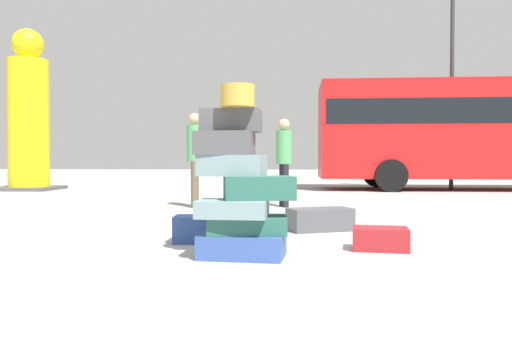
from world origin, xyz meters
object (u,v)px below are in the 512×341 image
(suitcase_tower, at_px, (240,187))
(parked_bus, at_px, (505,128))
(yellow_dummy_statue, at_px, (29,118))
(suitcase_charcoal_upright_blue, at_px, (320,219))
(person_bearded_onlooker, at_px, (195,151))
(person_tourist_with_camera, at_px, (284,154))
(suitcase_maroon_behind_tower, at_px, (380,239))
(suitcase_navy_foreground_near, at_px, (206,229))
(lamp_post, at_px, (452,32))

(suitcase_tower, distance_m, parked_bus, 12.77)
(suitcase_tower, relative_size, yellow_dummy_statue, 0.33)
(suitcase_charcoal_upright_blue, height_order, person_bearded_onlooker, person_bearded_onlooker)
(person_tourist_with_camera, bearing_deg, suitcase_maroon_behind_tower, -4.32)
(suitcase_navy_foreground_near, height_order, person_bearded_onlooker, person_bearded_onlooker)
(suitcase_tower, xyz_separation_m, suitcase_navy_foreground_near, (-0.44, 0.77, -0.50))
(suitcase_maroon_behind_tower, bearing_deg, person_tourist_with_camera, 109.51)
(yellow_dummy_statue, bearing_deg, suitcase_charcoal_upright_blue, -44.83)
(suitcase_charcoal_upright_blue, relative_size, person_bearded_onlooker, 0.45)
(yellow_dummy_statue, relative_size, lamp_post, 0.65)
(suitcase_maroon_behind_tower, distance_m, lamp_post, 11.75)
(suitcase_tower, height_order, parked_bus, parked_bus)
(parked_bus, bearing_deg, suitcase_maroon_behind_tower, -117.13)
(suitcase_navy_foreground_near, xyz_separation_m, parked_bus, (7.24, 9.97, 1.69))
(suitcase_maroon_behind_tower, bearing_deg, person_bearded_onlooker, 128.84)
(person_bearded_onlooker, height_order, yellow_dummy_statue, yellow_dummy_statue)
(suitcase_maroon_behind_tower, bearing_deg, parked_bus, 69.13)
(suitcase_navy_foreground_near, bearing_deg, parked_bus, 50.43)
(person_bearded_onlooker, distance_m, yellow_dummy_statue, 7.80)
(suitcase_charcoal_upright_blue, bearing_deg, yellow_dummy_statue, 113.88)
(suitcase_navy_foreground_near, distance_m, person_bearded_onlooker, 4.15)
(suitcase_maroon_behind_tower, xyz_separation_m, person_tourist_with_camera, (-1.01, 4.53, 0.88))
(suitcase_charcoal_upright_blue, height_order, suitcase_maroon_behind_tower, suitcase_charcoal_upright_blue)
(person_tourist_with_camera, xyz_separation_m, yellow_dummy_statue, (-7.55, 4.79, 1.12))
(suitcase_maroon_behind_tower, bearing_deg, suitcase_navy_foreground_near, 176.07)
(suitcase_navy_foreground_near, relative_size, parked_bus, 0.06)
(person_bearded_onlooker, bearing_deg, person_tourist_with_camera, 93.78)
(yellow_dummy_statue, height_order, parked_bus, yellow_dummy_statue)
(suitcase_navy_foreground_near, height_order, lamp_post, lamp_post)
(suitcase_navy_foreground_near, height_order, yellow_dummy_statue, yellow_dummy_statue)
(suitcase_tower, xyz_separation_m, parked_bus, (6.80, 10.74, 1.19))
(suitcase_charcoal_upright_blue, distance_m, suitcase_maroon_behind_tower, 1.42)
(suitcase_charcoal_upright_blue, bearing_deg, person_tourist_with_camera, 77.44)
(suitcase_charcoal_upright_blue, distance_m, person_bearded_onlooker, 3.79)
(suitcase_tower, relative_size, parked_bus, 0.14)
(suitcase_navy_foreground_near, relative_size, person_bearded_onlooker, 0.39)
(suitcase_maroon_behind_tower, relative_size, person_bearded_onlooker, 0.31)
(person_tourist_with_camera, distance_m, lamp_post, 8.26)
(suitcase_tower, bearing_deg, suitcase_navy_foreground_near, 119.75)
(suitcase_charcoal_upright_blue, xyz_separation_m, parked_bus, (5.96, 8.99, 1.69))
(suitcase_charcoal_upright_blue, bearing_deg, suitcase_maroon_behind_tower, -89.90)
(person_bearded_onlooker, height_order, parked_bus, parked_bus)
(lamp_post, bearing_deg, person_bearded_onlooker, -138.13)
(suitcase_tower, bearing_deg, parked_bus, 57.66)
(parked_bus, bearing_deg, lamp_post, -173.24)
(suitcase_tower, distance_m, lamp_post, 12.44)
(suitcase_tower, relative_size, suitcase_navy_foreground_near, 2.29)
(person_tourist_with_camera, xyz_separation_m, parked_bus, (6.45, 5.78, 0.84))
(suitcase_tower, relative_size, person_tourist_with_camera, 0.94)
(suitcase_charcoal_upright_blue, bearing_deg, person_bearded_onlooker, 104.63)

